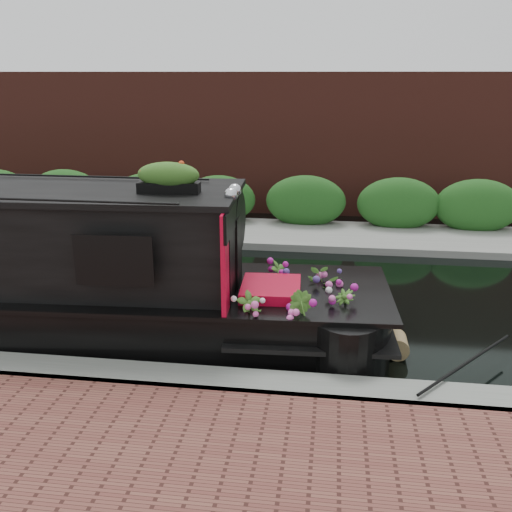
# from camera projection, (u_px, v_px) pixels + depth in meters

# --- Properties ---
(ground) EXTENTS (80.00, 80.00, 0.00)m
(ground) POSITION_uv_depth(u_px,v_px,m) (173.00, 295.00, 10.67)
(ground) COLOR black
(ground) RESTS_ON ground
(near_bank_coping) EXTENTS (40.00, 0.60, 0.50)m
(near_bank_coping) POSITION_uv_depth(u_px,v_px,m) (106.00, 387.00, 7.55)
(near_bank_coping) COLOR slate
(near_bank_coping) RESTS_ON ground
(far_bank_path) EXTENTS (40.00, 2.40, 0.34)m
(far_bank_path) POSITION_uv_depth(u_px,v_px,m) (218.00, 235.00, 14.63)
(far_bank_path) COLOR gray
(far_bank_path) RESTS_ON ground
(far_hedge) EXTENTS (40.00, 1.10, 2.80)m
(far_hedge) POSITION_uv_depth(u_px,v_px,m) (224.00, 226.00, 15.48)
(far_hedge) COLOR #21561C
(far_hedge) RESTS_ON ground
(far_brick_wall) EXTENTS (40.00, 1.00, 8.00)m
(far_brick_wall) POSITION_uv_depth(u_px,v_px,m) (237.00, 209.00, 17.46)
(far_brick_wall) COLOR #55251C
(far_brick_wall) RESTS_ON ground
(rope_fender) EXTENTS (0.33, 0.43, 0.33)m
(rope_fender) POSITION_uv_depth(u_px,v_px,m) (397.00, 345.00, 8.36)
(rope_fender) COLOR olive
(rope_fender) RESTS_ON ground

